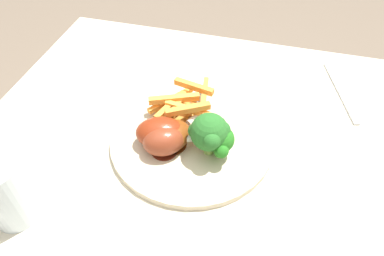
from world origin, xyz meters
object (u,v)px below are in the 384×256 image
at_px(chicken_drumstick_near, 167,141).
at_px(chicken_drumstick_extra, 163,132).
at_px(dining_table, 215,198).
at_px(broccoli_floret_front, 218,142).
at_px(carrot_fries_pile, 184,105).
at_px(fork, 340,91).
at_px(broccoli_floret_middle, 210,133).
at_px(chicken_drumstick_far, 173,134).
at_px(water_glass, 6,192).
at_px(dinner_plate, 192,138).

height_order(chicken_drumstick_near, chicken_drumstick_extra, same).
xyz_separation_m(dining_table, broccoli_floret_front, (-0.00, -0.01, 0.17)).
height_order(carrot_fries_pile, fork, carrot_fries_pile).
xyz_separation_m(broccoli_floret_middle, chicken_drumstick_extra, (-0.08, 0.00, -0.02)).
bearing_deg(fork, chicken_drumstick_near, 113.48).
bearing_deg(broccoli_floret_front, fork, 49.00).
relative_size(carrot_fries_pile, chicken_drumstick_extra, 1.06).
relative_size(chicken_drumstick_near, fork, 0.66).
xyz_separation_m(broccoli_floret_front, chicken_drumstick_far, (-0.08, 0.01, -0.01)).
bearing_deg(water_glass, carrot_fries_pile, 54.60).
bearing_deg(water_glass, chicken_drumstick_near, 42.26).
bearing_deg(water_glass, fork, 41.23).
relative_size(dinner_plate, broccoli_floret_front, 4.87).
bearing_deg(broccoli_floret_front, water_glass, -146.53).
xyz_separation_m(chicken_drumstick_far, fork, (0.29, 0.23, -0.03)).
height_order(chicken_drumstick_near, water_glass, water_glass).
bearing_deg(chicken_drumstick_far, broccoli_floret_middle, -6.38).
relative_size(dining_table, water_glass, 8.29).
bearing_deg(chicken_drumstick_near, broccoli_floret_front, 6.81).
bearing_deg(fork, carrot_fries_pile, 101.10).
relative_size(broccoli_floret_front, broccoli_floret_middle, 0.74).
distance_m(broccoli_floret_middle, water_glass, 0.31).
bearing_deg(dinner_plate, chicken_drumstick_far, -141.43).
height_order(broccoli_floret_middle, water_glass, water_glass).
distance_m(carrot_fries_pile, chicken_drumstick_far, 0.07).
relative_size(chicken_drumstick_near, chicken_drumstick_extra, 0.92).
bearing_deg(dining_table, chicken_drumstick_near, -169.97).
distance_m(broccoli_floret_middle, chicken_drumstick_near, 0.07).
bearing_deg(dining_table, fork, 48.81).
distance_m(chicken_drumstick_extra, water_glass, 0.25).
bearing_deg(carrot_fries_pile, fork, 28.18).
height_order(broccoli_floret_middle, chicken_drumstick_extra, broccoli_floret_middle).
distance_m(broccoli_floret_front, water_glass, 0.32).
bearing_deg(carrot_fries_pile, chicken_drumstick_near, -91.75).
relative_size(dinner_plate, chicken_drumstick_far, 2.22).
bearing_deg(chicken_drumstick_far, broccoli_floret_front, -8.35).
xyz_separation_m(dining_table, water_glass, (-0.27, -0.18, 0.18)).
bearing_deg(carrot_fries_pile, dining_table, -43.59).
distance_m(broccoli_floret_front, chicken_drumstick_far, 0.08).
distance_m(carrot_fries_pile, chicken_drumstick_near, 0.09).
xyz_separation_m(carrot_fries_pile, water_glass, (-0.18, -0.26, 0.02)).
bearing_deg(broccoli_floret_front, chicken_drumstick_far, 171.65).
bearing_deg(fork, chicken_drumstick_far, 111.40).
bearing_deg(water_glass, dinner_plate, 44.29).
xyz_separation_m(chicken_drumstick_extra, water_glass, (-0.17, -0.18, 0.02)).
height_order(broccoli_floret_middle, chicken_drumstick_far, broccoli_floret_middle).
distance_m(dinner_plate, broccoli_floret_middle, 0.07).
distance_m(dining_table, broccoli_floret_middle, 0.18).
distance_m(dining_table, water_glass, 0.37).
height_order(dining_table, broccoli_floret_middle, broccoli_floret_middle).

